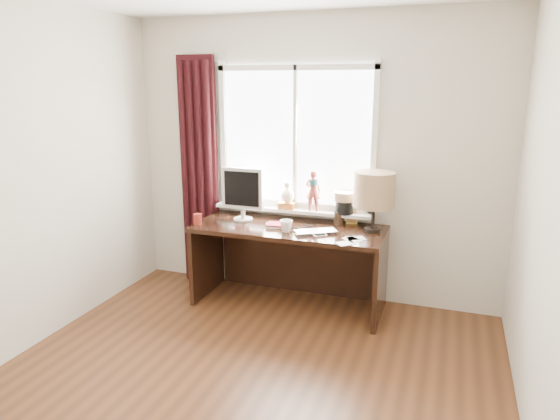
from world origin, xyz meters
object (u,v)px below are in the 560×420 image
at_px(laptop, 316,232).
at_px(table_lamp, 374,190).
at_px(red_cup, 198,219).
at_px(monitor, 242,191).
at_px(desk, 292,249).
at_px(mug, 286,226).

xyz_separation_m(laptop, table_lamp, (0.44, 0.22, 0.35)).
relative_size(red_cup, monitor, 0.20).
bearing_deg(red_cup, desk, 20.38).
bearing_deg(desk, laptop, -36.93).
distance_m(red_cup, desk, 0.90).
relative_size(desk, monitor, 3.47).
distance_m(desk, table_lamp, 0.95).
distance_m(mug, monitor, 0.60).
bearing_deg(laptop, desk, 111.46).
xyz_separation_m(laptop, red_cup, (-1.08, -0.08, 0.04)).
height_order(red_cup, desk, red_cup).
bearing_deg(table_lamp, red_cup, -168.89).
xyz_separation_m(mug, red_cup, (-0.83, -0.04, -0.01)).
height_order(red_cup, monitor, monitor).
bearing_deg(mug, laptop, 9.18).
bearing_deg(monitor, desk, 2.38).
bearing_deg(mug, desk, 96.44).
height_order(desk, table_lamp, table_lamp).
relative_size(laptop, monitor, 0.72).
xyz_separation_m(laptop, desk, (-0.28, 0.21, -0.26)).
xyz_separation_m(laptop, mug, (-0.25, -0.04, 0.04)).
xyz_separation_m(laptop, monitor, (-0.76, 0.19, 0.26)).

